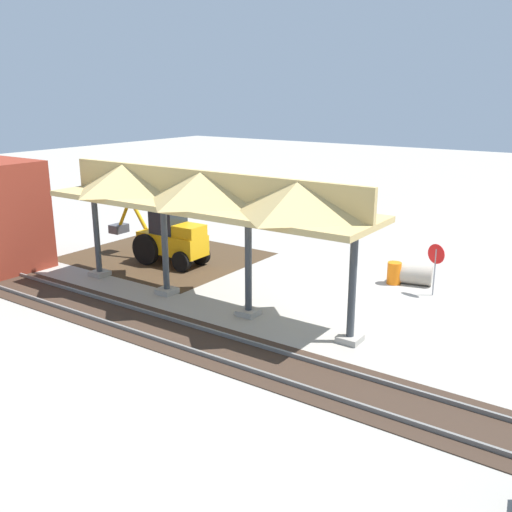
# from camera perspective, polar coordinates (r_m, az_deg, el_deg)

# --- Properties ---
(ground_plane) EXTENTS (120.00, 120.00, 0.00)m
(ground_plane) POSITION_cam_1_polar(r_m,az_deg,el_deg) (22.28, 11.37, -3.91)
(ground_plane) COLOR #9E998E
(dirt_work_zone) EXTENTS (8.29, 7.00, 0.01)m
(dirt_work_zone) POSITION_cam_1_polar(r_m,az_deg,el_deg) (27.36, -9.08, -0.03)
(dirt_work_zone) COLOR #42301E
(dirt_work_zone) RESTS_ON ground
(platform_canopy) EXTENTS (12.85, 3.20, 4.90)m
(platform_canopy) POSITION_cam_1_polar(r_m,az_deg,el_deg) (20.04, -5.34, 6.44)
(platform_canopy) COLOR #9E998E
(platform_canopy) RESTS_ON ground
(rail_tracks) EXTENTS (60.00, 2.58, 0.15)m
(rail_tracks) POSITION_cam_1_polar(r_m,az_deg,el_deg) (16.59, 1.41, -10.67)
(rail_tracks) COLOR slate
(rail_tracks) RESTS_ON ground
(stop_sign) EXTENTS (0.72, 0.30, 2.03)m
(stop_sign) POSITION_cam_1_polar(r_m,az_deg,el_deg) (22.49, 17.53, -0.29)
(stop_sign) COLOR gray
(stop_sign) RESTS_ON ground
(backhoe) EXTENTS (5.32, 1.76, 2.82)m
(backhoe) POSITION_cam_1_polar(r_m,az_deg,el_deg) (25.90, -8.64, 1.96)
(backhoe) COLOR orange
(backhoe) RESTS_ON ground
(dirt_mound) EXTENTS (4.75, 4.75, 1.93)m
(dirt_mound) POSITION_cam_1_polar(r_m,az_deg,el_deg) (28.60, -9.81, 0.64)
(dirt_mound) COLOR #42301E
(dirt_mound) RESTS_ON ground
(concrete_pipe) EXTENTS (1.62, 1.15, 0.82)m
(concrete_pipe) POSITION_cam_1_polar(r_m,az_deg,el_deg) (23.92, 15.44, -1.75)
(concrete_pipe) COLOR #9E9384
(concrete_pipe) RESTS_ON ground
(traffic_barrel) EXTENTS (0.56, 0.56, 0.90)m
(traffic_barrel) POSITION_cam_1_polar(r_m,az_deg,el_deg) (23.72, 13.64, -1.67)
(traffic_barrel) COLOR orange
(traffic_barrel) RESTS_ON ground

